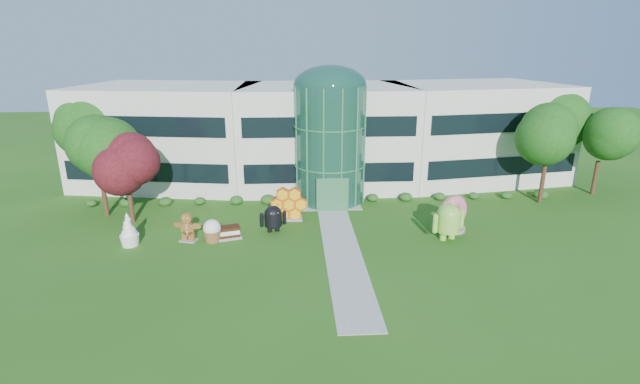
{
  "coord_description": "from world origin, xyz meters",
  "views": [
    {
      "loc": [
        -3.13,
        -26.49,
        13.05
      ],
      "look_at": [
        -1.18,
        6.0,
        2.6
      ],
      "focal_mm": 26.0,
      "sensor_mm": 36.0,
      "label": 1
    }
  ],
  "objects_px": {
    "android_green": "(449,219)",
    "android_black": "(273,217)",
    "gingerbread": "(188,227)",
    "donut": "(452,213)"
  },
  "relations": [
    {
      "from": "android_green",
      "to": "donut",
      "type": "xyz_separation_m",
      "value": [
        0.79,
        1.63,
        -0.16
      ]
    },
    {
      "from": "android_green",
      "to": "android_black",
      "type": "bearing_deg",
      "value": 151.69
    },
    {
      "from": "android_green",
      "to": "gingerbread",
      "type": "bearing_deg",
      "value": 159.07
    },
    {
      "from": "android_black",
      "to": "gingerbread",
      "type": "bearing_deg",
      "value": 179.14
    },
    {
      "from": "android_green",
      "to": "gingerbread",
      "type": "height_order",
      "value": "android_green"
    },
    {
      "from": "android_green",
      "to": "donut",
      "type": "relative_size",
      "value": 1.12
    },
    {
      "from": "android_black",
      "to": "gingerbread",
      "type": "distance_m",
      "value": 5.97
    },
    {
      "from": "gingerbread",
      "to": "android_black",
      "type": "bearing_deg",
      "value": 28.87
    },
    {
      "from": "android_black",
      "to": "donut",
      "type": "xyz_separation_m",
      "value": [
        12.99,
        -0.46,
        0.2
      ]
    },
    {
      "from": "android_green",
      "to": "android_black",
      "type": "xyz_separation_m",
      "value": [
        -12.19,
        2.09,
        -0.36
      ]
    }
  ]
}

